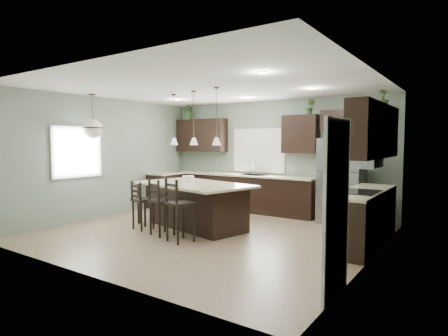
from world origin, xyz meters
TOP-DOWN VIEW (x-y plane):
  - ground at (0.00, 0.00)m, footprint 6.00×6.00m
  - pantry_door at (2.98, -1.55)m, footprint 0.04×0.82m
  - window_back at (-0.40, 2.73)m, footprint 1.35×0.02m
  - window_left at (-2.98, -0.80)m, footprint 0.02×1.10m
  - left_return_cabs at (-2.70, 1.70)m, footprint 0.60×0.90m
  - left_return_countertop at (-2.68, 1.70)m, footprint 0.66×0.96m
  - back_lower_cabs at (-0.85, 2.45)m, footprint 4.20×0.60m
  - back_countertop at (-0.85, 2.43)m, footprint 4.20×0.66m
  - sink_inset at (-0.40, 2.43)m, footprint 0.70×0.45m
  - faucet at (-0.40, 2.40)m, footprint 0.02×0.02m
  - back_upper_left at (-2.15, 2.58)m, footprint 1.55×0.34m
  - back_upper_right at (0.80, 2.58)m, footprint 0.85×0.34m
  - fridge_header at (1.85, 2.58)m, footprint 1.05×0.34m
  - right_lower_cabs at (2.70, 0.87)m, footprint 0.60×2.35m
  - right_countertop at (2.68, 0.87)m, footprint 0.66×2.35m
  - cooktop at (2.68, 0.60)m, footprint 0.58×0.75m
  - wall_oven_front at (2.40, 0.60)m, footprint 0.01×0.72m
  - right_upper_cabs at (2.83, 0.87)m, footprint 0.34×2.35m
  - microwave at (2.78, 0.60)m, footprint 0.40×0.75m
  - refrigerator at (1.84, 2.40)m, footprint 0.90×0.74m
  - kitchen_island at (-0.50, 0.20)m, footprint 2.68×1.91m
  - serving_dish at (-0.70, 0.24)m, footprint 0.24×0.24m
  - bar_stool_left at (-1.27, -0.49)m, footprint 0.42×0.42m
  - bar_stool_center at (-0.62, -0.62)m, footprint 0.48×0.48m
  - bar_stool_right at (-0.03, -0.78)m, footprint 0.52×0.52m
  - pendant_left at (-1.18, 0.36)m, footprint 0.17×0.17m
  - pendant_center at (-0.50, 0.20)m, footprint 0.17×0.17m
  - pendant_right at (0.18, 0.03)m, footprint 0.17×0.17m
  - chandelier at (-2.60, -0.65)m, footprint 0.45×0.45m
  - plant_back_left at (-2.58, 2.55)m, footprint 0.41×0.36m
  - plant_back_right at (1.04, 2.55)m, footprint 0.21×0.18m
  - plant_right_wall at (2.80, 1.63)m, footprint 0.25×0.25m
  - room_shell at (0.00, 0.00)m, footprint 6.00×6.00m

SIDE VIEW (x-z plane):
  - ground at x=0.00m, z-range 0.00..0.00m
  - left_return_cabs at x=-2.70m, z-range 0.00..0.90m
  - back_lower_cabs at x=-0.85m, z-range 0.00..0.90m
  - right_lower_cabs at x=2.70m, z-range 0.00..0.90m
  - wall_oven_front at x=2.40m, z-range 0.15..0.75m
  - kitchen_island at x=-0.50m, z-range 0.00..0.92m
  - bar_stool_left at x=-1.27m, z-range 0.00..0.99m
  - bar_stool_center at x=-0.62m, z-range 0.00..1.07m
  - bar_stool_right at x=-0.03m, z-range 0.00..1.13m
  - left_return_countertop at x=-2.68m, z-range 0.90..0.94m
  - back_countertop at x=-0.85m, z-range 0.90..0.94m
  - right_countertop at x=2.68m, z-range 0.90..0.94m
  - refrigerator at x=1.84m, z-range 0.00..1.85m
  - sink_inset at x=-0.40m, z-range 0.93..0.94m
  - cooktop at x=2.68m, z-range 0.93..0.95m
  - serving_dish at x=-0.70m, z-range 0.92..1.06m
  - pantry_door at x=2.98m, z-range 0.00..2.04m
  - faucet at x=-0.40m, z-range 0.94..1.22m
  - window_back at x=-0.40m, z-range 1.05..2.05m
  - window_left at x=-2.98m, z-range 1.05..2.05m
  - microwave at x=2.78m, z-range 1.35..1.75m
  - room_shell at x=0.00m, z-range -1.30..4.70m
  - back_upper_left at x=-2.15m, z-range 1.50..2.40m
  - back_upper_right at x=0.80m, z-range 1.50..2.40m
  - right_upper_cabs at x=2.83m, z-range 1.50..2.40m
  - fridge_header at x=1.85m, z-range 2.02..2.48m
  - pendant_left at x=-1.18m, z-range 1.70..2.80m
  - pendant_center at x=-0.50m, z-range 1.70..2.80m
  - pendant_right at x=0.18m, z-range 1.70..2.80m
  - chandelier at x=-2.60m, z-range 1.85..2.80m
  - plant_right_wall at x=2.80m, z-range 2.40..2.74m
  - plant_back_right at x=1.04m, z-range 2.40..2.76m
  - plant_back_left at x=-2.58m, z-range 2.40..2.83m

